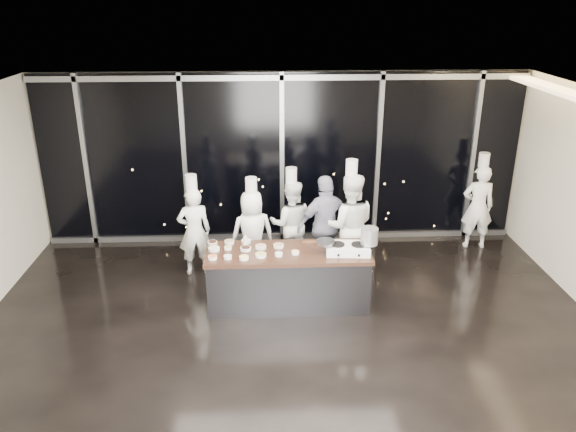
% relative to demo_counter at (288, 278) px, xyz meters
% --- Properties ---
extents(ground, '(9.00, 9.00, 0.00)m').
position_rel_demo_counter_xyz_m(ground, '(0.00, -0.90, -0.45)').
color(ground, black).
rests_on(ground, ground).
extents(room_shell, '(9.02, 7.02, 3.21)m').
position_rel_demo_counter_xyz_m(room_shell, '(0.18, -0.90, 1.79)').
color(room_shell, beige).
rests_on(room_shell, ground).
extents(window_wall, '(8.90, 0.11, 3.20)m').
position_rel_demo_counter_xyz_m(window_wall, '(0.00, 2.53, 1.14)').
color(window_wall, black).
rests_on(window_wall, ground).
extents(demo_counter, '(2.46, 0.86, 0.90)m').
position_rel_demo_counter_xyz_m(demo_counter, '(0.00, 0.00, 0.00)').
color(demo_counter, '#333237').
rests_on(demo_counter, ground).
extents(stove, '(0.67, 0.45, 0.14)m').
position_rel_demo_counter_xyz_m(stove, '(0.88, -0.08, 0.51)').
color(stove, white).
rests_on(stove, demo_counter).
extents(frying_pan, '(0.49, 0.30, 0.05)m').
position_rel_demo_counter_xyz_m(frying_pan, '(0.54, -0.05, 0.61)').
color(frying_pan, gray).
rests_on(frying_pan, stove).
extents(stock_pot, '(0.27, 0.27, 0.25)m').
position_rel_demo_counter_xyz_m(stock_pot, '(1.19, -0.10, 0.71)').
color(stock_pot, '#B8B8BA').
rests_on(stock_pot, stove).
extents(prep_bowls, '(1.38, 0.72, 0.05)m').
position_rel_demo_counter_xyz_m(prep_bowls, '(-0.66, 0.05, 0.47)').
color(prep_bowls, white).
rests_on(prep_bowls, demo_counter).
extents(squeeze_bottle, '(0.06, 0.06, 0.22)m').
position_rel_demo_counter_xyz_m(squeeze_bottle, '(-0.64, 0.16, 0.55)').
color(squeeze_bottle, silver).
rests_on(squeeze_bottle, demo_counter).
extents(chef_far_left, '(0.62, 0.47, 1.76)m').
position_rel_demo_counter_xyz_m(chef_far_left, '(-1.52, 1.13, 0.34)').
color(chef_far_left, white).
rests_on(chef_far_left, ground).
extents(chef_left, '(0.83, 0.64, 1.73)m').
position_rel_demo_counter_xyz_m(chef_left, '(-0.55, 1.03, 0.31)').
color(chef_left, white).
rests_on(chef_left, ground).
extents(chef_center, '(0.77, 0.61, 1.78)m').
position_rel_demo_counter_xyz_m(chef_center, '(0.12, 1.37, 0.33)').
color(chef_center, white).
rests_on(chef_center, ground).
extents(guest, '(1.10, 0.71, 1.74)m').
position_rel_demo_counter_xyz_m(guest, '(0.68, 1.04, 0.42)').
color(guest, '#15183C').
rests_on(guest, ground).
extents(chef_right, '(0.92, 0.74, 2.03)m').
position_rel_demo_counter_xyz_m(chef_right, '(1.06, 0.95, 0.46)').
color(chef_right, white).
rests_on(chef_right, ground).
extents(chef_side, '(0.61, 0.42, 1.83)m').
position_rel_demo_counter_xyz_m(chef_side, '(3.61, 1.97, 0.37)').
color(chef_side, white).
rests_on(chef_side, ground).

